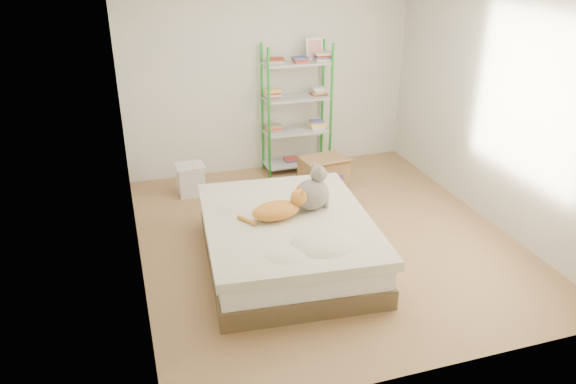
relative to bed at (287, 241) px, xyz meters
name	(u,v)px	position (x,y,z in m)	size (l,w,h in m)	color
room	(328,120)	(0.53, 0.36, 1.05)	(3.81, 4.21, 2.61)	#9F7248
bed	(287,241)	(0.00, 0.00, 0.00)	(1.71, 2.06, 0.49)	brown
orange_cat	(276,209)	(-0.11, 0.02, 0.36)	(0.55, 0.30, 0.22)	orange
grey_cat	(312,188)	(0.28, 0.12, 0.47)	(0.32, 0.39, 0.44)	gray
shelf_unit	(297,106)	(0.83, 2.24, 0.64)	(0.88, 0.36, 1.74)	green
cardboard_box	(324,172)	(0.98, 1.61, -0.06)	(0.59, 0.57, 0.44)	#AF8344
white_bin	(191,179)	(-0.66, 1.87, -0.05)	(0.35, 0.30, 0.39)	silver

